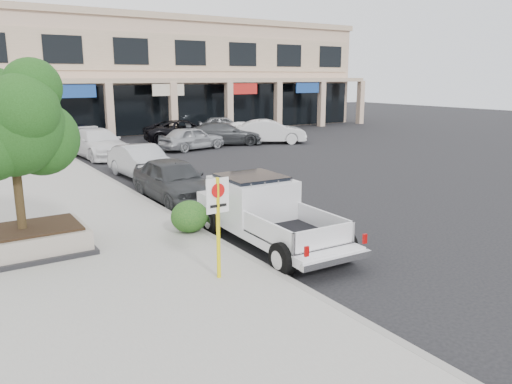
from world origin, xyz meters
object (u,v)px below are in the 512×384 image
Objects in this scene: no_parking_sign at (218,214)px; lot_car_d at (185,131)px; planter_tree at (16,125)px; lot_car_c at (224,134)px; lot_car_e at (224,125)px; curb_car_b at (142,162)px; pickup_truck at (272,214)px; curb_car_d at (77,138)px; planter at (24,241)px; lot_car_a at (192,138)px; curb_car_a at (174,180)px; lot_car_b at (248,131)px; lot_car_f at (270,132)px; curb_car_c at (98,143)px.

no_parking_sign is 25.10m from lot_car_d.
lot_car_d is at bearing 55.06° from planter_tree.
lot_car_c is 1.24× the size of lot_car_e.
no_parking_sign is at bearing 168.57° from lot_car_d.
no_parking_sign is 0.50× the size of curb_car_b.
lot_car_d is (7.38, 21.55, -0.10)m from pickup_truck.
curb_car_d is 13.07m from lot_car_e.
planter is 19.82m from lot_car_a.
curb_car_a reaches higher than lot_car_a.
no_parking_sign is (3.44, -4.07, 1.16)m from planter.
lot_car_c is (-2.71, -1.26, 0.10)m from lot_car_b.
lot_car_f reaches higher than lot_car_c.
no_parking_sign is 20.02m from curb_car_c.
lot_car_f is (12.45, 11.91, 0.02)m from curb_car_a.
curb_car_d is 9.54m from lot_car_c.
pickup_truck is 21.27m from lot_car_c.
lot_car_a reaches higher than planter.
curb_car_d is 12.78m from lot_car_f.
lot_car_e is at bearing 65.29° from pickup_truck.
lot_car_c is at bearing 53.86° from curb_car_a.
no_parking_sign is at bearing -49.73° from planter.
lot_car_a is 0.83× the size of lot_car_c.
lot_car_d is (7.56, 15.33, 0.01)m from curb_car_a.
curb_car_d is 7.40m from lot_car_d.
curb_car_c is 3.37m from curb_car_d.
lot_car_d reaches higher than curb_car_a.
curb_car_c is at bearing 68.29° from planter.
curb_car_c is 0.97× the size of lot_car_d.
curb_car_c is 1.28× the size of lot_car_a.
curb_car_a is at bearing 168.47° from lot_car_e.
pickup_truck is 1.03× the size of curb_car_c.
planter_tree reaches higher than no_parking_sign.
planter_tree is 0.85× the size of curb_car_a.
curb_car_d reaches higher than curb_car_b.
lot_car_c is (15.11, 16.63, 0.29)m from planter.
lot_car_d is at bearing 66.87° from no_parking_sign.
lot_car_c is at bearing 0.37° from curb_car_c.
pickup_truck is 1.36× the size of lot_car_e.
pickup_truck is at bearing 149.40° from lot_car_a.
lot_car_f is (-0.26, -7.15, 0.10)m from lot_car_e.
curb_car_d is at bearing 73.07° from planter_tree.
pickup_truck is (5.92, -2.55, 0.44)m from planter.
curb_car_d is at bearing 88.21° from curb_car_b.
planter_tree is 29.20m from lot_car_e.
curb_car_c is 11.92m from lot_car_f.
lot_car_b is (14.38, 21.95, -0.97)m from no_parking_sign.
lot_car_a is at bearing 52.03° from planter.
curb_car_a is 0.94× the size of lot_car_f.
lot_car_a is at bearing 117.62° from lot_car_f.
pickup_truck is 22.78m from lot_car_d.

